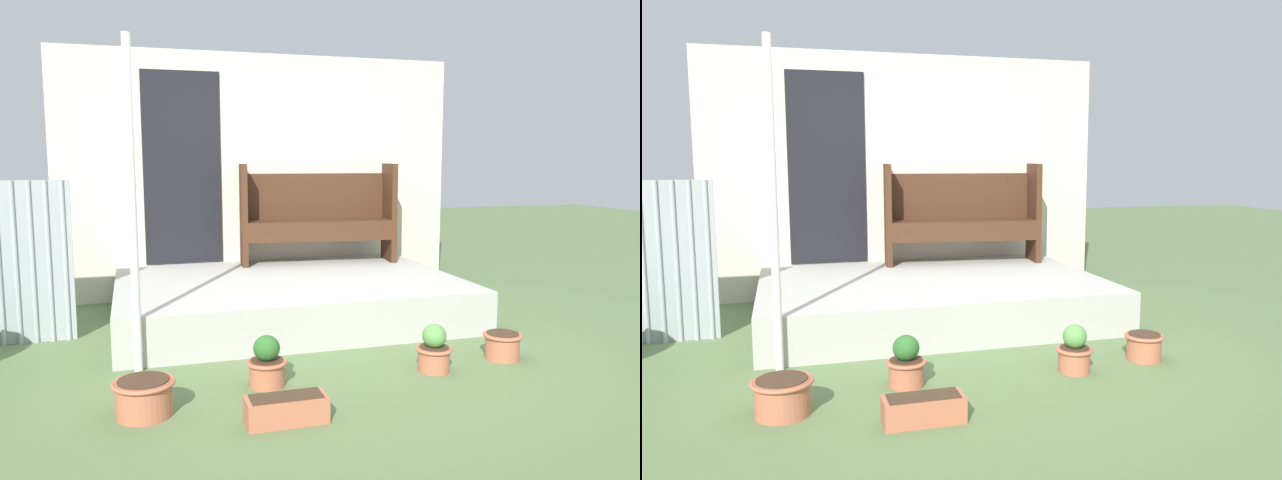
{
  "view_description": "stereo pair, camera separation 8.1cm",
  "coord_description": "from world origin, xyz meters",
  "views": [
    {
      "loc": [
        -1.46,
        -4.5,
        1.52
      ],
      "look_at": [
        0.02,
        0.39,
        0.83
      ],
      "focal_mm": 35.0,
      "sensor_mm": 36.0,
      "label": 1
    },
    {
      "loc": [
        -1.38,
        -4.52,
        1.52
      ],
      "look_at": [
        0.02,
        0.39,
        0.83
      ],
      "focal_mm": 35.0,
      "sensor_mm": 36.0,
      "label": 2
    }
  ],
  "objects": [
    {
      "name": "support_post",
      "position": [
        -1.45,
        -0.05,
        1.16
      ],
      "size": [
        0.06,
        0.06,
        2.33
      ],
      "color": "white",
      "rests_on": "ground_plane"
    },
    {
      "name": "planter_box_rect",
      "position": [
        -0.65,
        -1.18,
        0.08
      ],
      "size": [
        0.47,
        0.19,
        0.16
      ],
      "color": "#B76647",
      "rests_on": "ground_plane"
    },
    {
      "name": "bench",
      "position": [
        0.45,
        1.89,
        0.92
      ],
      "size": [
        1.68,
        0.56,
        1.06
      ],
      "rotation": [
        0.0,
        0.0,
        -0.1
      ],
      "color": "#422616",
      "rests_on": "porch_slab"
    },
    {
      "name": "flower_pot_far_right",
      "position": [
        1.18,
        -0.55,
        0.11
      ],
      "size": [
        0.29,
        0.29,
        0.2
      ],
      "color": "#B76647",
      "rests_on": "ground_plane"
    },
    {
      "name": "house_wall",
      "position": [
        -0.12,
        2.23,
        1.3
      ],
      "size": [
        4.31,
        0.08,
        2.6
      ],
      "color": "beige",
      "rests_on": "ground_plane"
    },
    {
      "name": "flower_pot_left",
      "position": [
        -1.43,
        -0.85,
        0.12
      ],
      "size": [
        0.37,
        0.37,
        0.22
      ],
      "color": "#B76647",
      "rests_on": "ground_plane"
    },
    {
      "name": "ground_plane",
      "position": [
        0.0,
        0.0,
        0.0
      ],
      "size": [
        24.0,
        24.0,
        0.0
      ],
      "primitive_type": "plane",
      "color": "#5B7547"
    },
    {
      "name": "flower_pot_right",
      "position": [
        0.56,
        -0.65,
        0.15
      ],
      "size": [
        0.26,
        0.26,
        0.34
      ],
      "color": "#B76647",
      "rests_on": "ground_plane"
    },
    {
      "name": "porch_slab",
      "position": [
        -0.08,
        1.1,
        0.19
      ],
      "size": [
        3.11,
        2.2,
        0.38
      ],
      "color": "#B2AFA8",
      "rests_on": "ground_plane"
    },
    {
      "name": "flower_pot_middle",
      "position": [
        -0.64,
        -0.59,
        0.15
      ],
      "size": [
        0.27,
        0.27,
        0.34
      ],
      "color": "#B76647",
      "rests_on": "ground_plane"
    }
  ]
}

